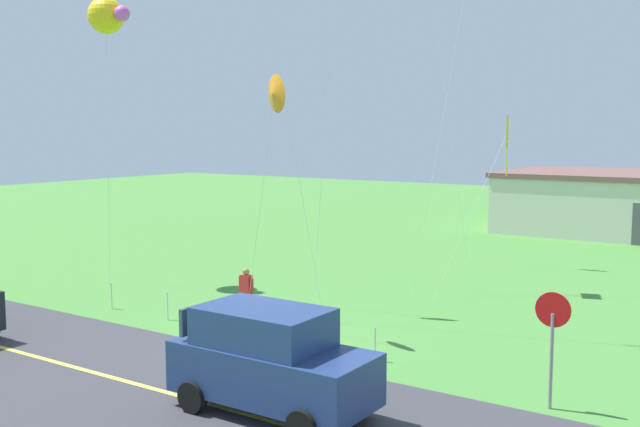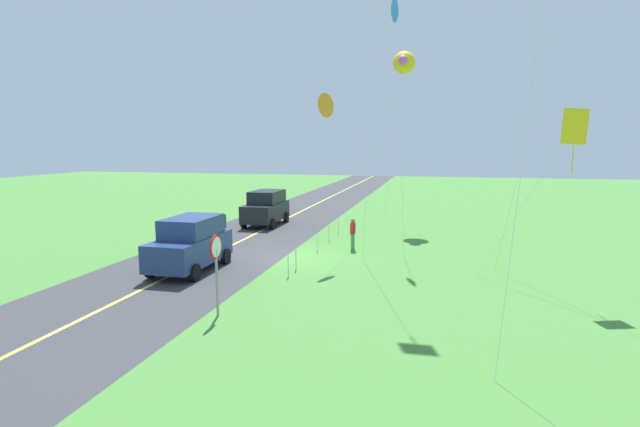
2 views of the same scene
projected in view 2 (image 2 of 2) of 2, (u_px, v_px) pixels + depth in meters
name	position (u px, v px, depth m)	size (l,w,h in m)	color
ground_plane	(295.00, 259.00, 22.88)	(120.00, 120.00, 0.10)	#478438
asphalt_road	(216.00, 253.00, 23.80)	(120.00, 7.00, 0.00)	#38383D
road_centre_stripe	(216.00, 253.00, 23.80)	(120.00, 0.16, 0.00)	#E5E04C
car_suv_foreground	(191.00, 243.00, 20.48)	(4.40, 2.12, 2.24)	navy
car_parked_west_near	(266.00, 207.00, 32.00)	(4.40, 2.12, 2.24)	black
stop_sign	(216.00, 259.00, 14.88)	(0.76, 0.08, 2.56)	gray
person_adult_near	(353.00, 233.00, 24.48)	(0.58, 0.22, 1.60)	#338C4C
kite_red_low	(325.00, 106.00, 21.98)	(2.50, 1.37, 7.54)	silver
kite_green_far	(404.00, 62.00, 30.63)	(1.90, 1.75, 11.03)	silver
kite_pink_drift	(574.00, 129.00, 16.67)	(1.67, 3.32, 6.49)	silver
kite_orange_near	(396.00, 11.00, 23.28)	(2.44, 1.14, 12.14)	silver
fence_post_0	(338.00, 225.00, 29.21)	(0.05, 0.05, 0.90)	silver
fence_post_1	(329.00, 233.00, 26.70)	(0.05, 0.05, 0.90)	silver
fence_post_2	(317.00, 242.00, 24.16)	(0.05, 0.05, 0.90)	silver
fence_post_3	(296.00, 260.00, 20.53)	(0.05, 0.05, 0.90)	silver
fence_post_4	(288.00, 266.00, 19.49)	(0.05, 0.05, 0.90)	silver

